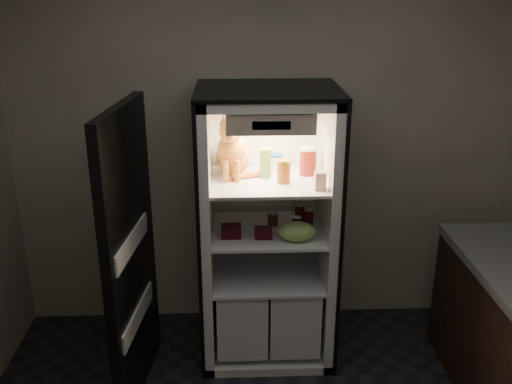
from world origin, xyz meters
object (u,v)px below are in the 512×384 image
grape_bag (297,231)px  soda_can_a (300,213)px  soda_can_b (309,217)px  berry_box_left (231,231)px  pepper_jar (308,161)px  refrigerator (267,245)px  tabby_cat (233,152)px  parmesan_shaker (265,163)px  salsa_jar (284,171)px  berry_box_right (263,233)px  cream_carton (320,181)px  soda_can_c (297,225)px  condiment_jar (273,219)px  mayo_tub (276,162)px

grape_bag → soda_can_a: bearing=80.2°
soda_can_b → berry_box_left: size_ratio=0.89×
pepper_jar → refrigerator: bearing=-173.9°
tabby_cat → parmesan_shaker: size_ratio=2.26×
salsa_jar → soda_can_a: size_ratio=1.22×
salsa_jar → grape_bag: size_ratio=0.63×
parmesan_shaker → berry_box_right: size_ratio=1.74×
berry_box_left → berry_box_right: bearing=-6.3°
berry_box_left → grape_bag: bearing=-11.0°
pepper_jar → berry_box_right: size_ratio=1.66×
cream_carton → grape_bag: 0.37m
refrigerator → soda_can_b: 0.35m
refrigerator → pepper_jar: (0.27, 0.03, 0.59)m
soda_can_c → grape_bag: (-0.01, -0.11, 0.01)m
grape_bag → berry_box_left: 0.43m
condiment_jar → berry_box_right: bearing=-112.4°
mayo_tub → berry_box_left: 0.55m
pepper_jar → cream_carton: (0.04, -0.29, -0.04)m
salsa_jar → soda_can_c: (0.09, 0.00, -0.37)m
salsa_jar → berry_box_right: size_ratio=1.36×
parmesan_shaker → soda_can_a: parmesan_shaker is taller
salsa_jar → soda_can_b: salsa_jar is taller
condiment_jar → mayo_tub: bearing=77.2°
tabby_cat → soda_can_c: tabby_cat is taller
soda_can_c → soda_can_b: bearing=51.6°
parmesan_shaker → cream_carton: parmesan_shaker is taller
refrigerator → grape_bag: size_ratio=7.87×
pepper_jar → cream_carton: bearing=-81.8°
soda_can_c → parmesan_shaker: bearing=152.3°
soda_can_c → berry_box_right: bearing=-165.8°
refrigerator → parmesan_shaker: 0.60m
tabby_cat → grape_bag: (0.40, -0.26, -0.45)m
parmesan_shaker → berry_box_left: size_ratio=1.51×
tabby_cat → condiment_jar: tabby_cat is taller
cream_carton → grape_bag: bearing=171.1°
soda_can_a → parmesan_shaker: bearing=-162.9°
pepper_jar → salsa_jar: bearing=-138.0°
soda_can_c → condiment_jar: soda_can_c is taller
parmesan_shaker → soda_can_b: bearing=1.7°
refrigerator → condiment_jar: size_ratio=19.17×
mayo_tub → berry_box_left: mayo_tub is taller
soda_can_b → grape_bag: grape_bag is taller
soda_can_b → grape_bag: size_ratio=0.48×
soda_can_c → salsa_jar: bearing=-178.0°
cream_carton → soda_can_b: bearing=96.3°
soda_can_c → grape_bag: size_ratio=0.46×
mayo_tub → grape_bag: 0.51m
refrigerator → berry_box_right: refrigerator is taller
refrigerator → soda_can_a: refrigerator is taller
grape_bag → berry_box_left: bearing=169.0°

